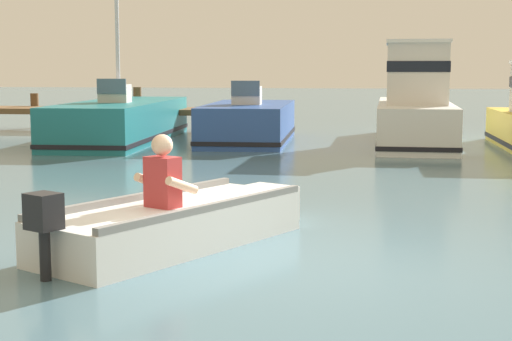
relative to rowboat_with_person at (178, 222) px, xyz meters
The scene contains 6 objects.
ground_plane 1.28m from the rowboat_with_person, 20.84° to the right, with size 120.00×120.00×0.00m, color slate.
wooden_dock 16.15m from the rowboat_with_person, 119.26° to the left, with size 13.61×1.64×1.26m.
rowboat_with_person is the anchor object (origin of this frame).
moored_boat_teal 11.84m from the rowboat_with_person, 110.19° to the left, with size 2.23×6.59×4.96m.
moored_boat_blue 11.41m from the rowboat_with_person, 94.48° to the left, with size 2.10×4.71×1.53m.
moored_boat_white 11.83m from the rowboat_with_person, 74.48° to the left, with size 1.97×6.42×2.46m.
Camera 1 is at (0.73, -7.48, 1.88)m, focal length 55.20 mm.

